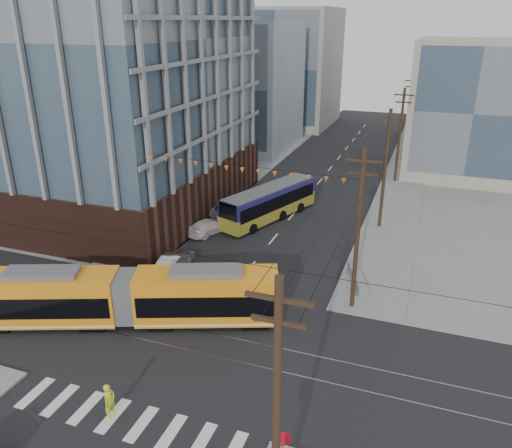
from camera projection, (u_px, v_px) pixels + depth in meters
The scene contains 15 objects.
ground at pixel (159, 381), 26.87m from camera, with size 160.00×160.00×0.00m, color slate.
office_building at pixel (69, 61), 48.36m from camera, with size 30.00×25.00×28.60m, color #381E16.
bg_bldg_nw_near at pixel (232, 85), 74.03m from camera, with size 18.00×16.00×18.00m, color #8C99A5.
bg_bldg_ne_near at pixel (470, 109), 60.56m from camera, with size 14.00×14.00×16.00m, color gray.
bg_bldg_nw_far at pixel (289, 68), 90.11m from camera, with size 16.00×18.00×20.00m, color gray.
bg_bldg_ne_far at pixel (479, 96), 77.71m from camera, with size 16.00×16.00×14.00m, color #8C99A5.
utility_pole_near at pixel (277, 420), 16.89m from camera, with size 0.30×0.30×11.00m, color black.
utility_pole_far at pixel (409, 115), 70.83m from camera, with size 0.30×0.30×11.00m, color black.
streetcar at pixel (127, 297), 31.41m from camera, with size 19.06×2.68×3.67m, color orange, non-canonical shape.
city_bus at pixel (269, 203), 48.20m from camera, with size 2.53×11.69×3.31m, color #1D1850, non-canonical shape.
parked_car_silver at pixel (174, 262), 38.57m from camera, with size 1.49×4.28×1.41m, color #A0A0A0.
parked_car_white at pixel (209, 226), 45.23m from camera, with size 1.86×4.56×1.32m, color silver.
parked_car_grey at pixel (228, 209), 49.23m from camera, with size 2.29×4.96×1.38m, color slate.
pedestrian at pixel (110, 401), 24.12m from camera, with size 0.69×0.45×1.89m, color #D2F222.
jersey_barrier at pixel (357, 279), 36.61m from camera, with size 0.94×4.19×0.84m, color gray.
Camera 1 is at (12.29, -18.56, 18.05)m, focal length 35.00 mm.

